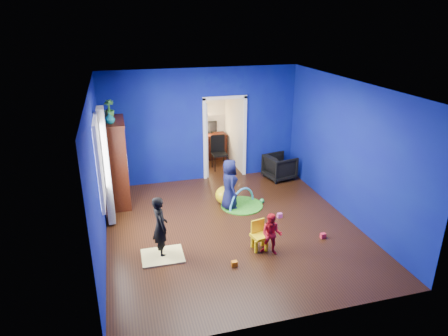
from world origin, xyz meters
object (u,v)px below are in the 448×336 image
object	(u,v)px
tv_armoire	(115,163)
kid_chair	(260,237)
hopper_ball	(224,195)
study_desk	(211,146)
folding_chair	(219,153)
vase	(110,118)
play_mat	(242,205)
child_black	(160,226)
armchair	(280,167)
crt_tv	(116,161)
child_navy	(229,184)
toddler_red	(272,234)

from	to	relation	value
tv_armoire	kid_chair	xyz separation A→B (m)	(2.49, -2.75, -0.73)
tv_armoire	hopper_ball	xyz separation A→B (m)	(2.37, -0.72, -0.77)
tv_armoire	study_desk	size ratio (longest dim) A/B	2.23
study_desk	folding_chair	world-z (taller)	folding_chair
vase	play_mat	size ratio (longest dim) A/B	0.24
child_black	vase	bearing A→B (deg)	7.13
armchair	study_desk	size ratio (longest dim) A/B	0.82
hopper_ball	folding_chair	world-z (taller)	folding_chair
child_black	hopper_ball	size ratio (longest dim) A/B	2.78
armchair	crt_tv	size ratio (longest dim) A/B	1.03
child_navy	folding_chair	xyz separation A→B (m)	(0.40, 2.41, -0.12)
vase	kid_chair	distance (m)	3.94
child_navy	crt_tv	world-z (taller)	crt_tv
folding_chair	study_desk	bearing A→B (deg)	90.00
toddler_red	play_mat	bearing A→B (deg)	117.96
toddler_red	tv_armoire	world-z (taller)	tv_armoire
crt_tv	folding_chair	distance (m)	3.18
child_navy	armchair	bearing A→B (deg)	-54.58
child_black	crt_tv	distance (m)	2.57
child_black	study_desk	xyz separation A→B (m)	(2.11, 4.83, -0.20)
toddler_red	armchair	bearing A→B (deg)	95.06
play_mat	folding_chair	xyz separation A→B (m)	(0.10, 2.40, 0.45)
folding_chair	toddler_red	bearing A→B (deg)	-92.35
crt_tv	play_mat	size ratio (longest dim) A/B	0.73
tv_armoire	toddler_red	bearing A→B (deg)	-48.18
toddler_red	kid_chair	distance (m)	0.29
hopper_ball	folding_chair	bearing A→B (deg)	78.15
play_mat	study_desk	xyz separation A→B (m)	(0.10, 3.36, 0.36)
child_black	armchair	bearing A→B (deg)	-62.65
child_black	child_navy	xyz separation A→B (m)	(1.71, 1.47, 0.00)
crt_tv	hopper_ball	world-z (taller)	crt_tv
toddler_red	folding_chair	size ratio (longest dim) A/B	0.87
vase	kid_chair	world-z (taller)	vase
kid_chair	play_mat	world-z (taller)	kid_chair
armchair	child_black	world-z (taller)	child_black
armchair	folding_chair	bearing A→B (deg)	38.98
hopper_ball	study_desk	distance (m)	3.16
child_black	hopper_ball	bearing A→B (deg)	-55.27
toddler_red	vase	xyz separation A→B (m)	(-2.64, 2.65, 1.67)
crt_tv	kid_chair	world-z (taller)	crt_tv
play_mat	folding_chair	distance (m)	2.45
play_mat	child_black	bearing A→B (deg)	-143.78
child_navy	folding_chair	bearing A→B (deg)	-10.62
tv_armoire	child_black	bearing A→B (deg)	-73.75
armchair	hopper_ball	xyz separation A→B (m)	(-1.82, -1.06, -0.12)
armchair	tv_armoire	bearing A→B (deg)	82.51
kid_chair	play_mat	xyz separation A→B (m)	(0.23, 1.79, -0.24)
hopper_ball	kid_chair	world-z (taller)	kid_chair
child_black	folding_chair	size ratio (longest dim) A/B	1.24
child_navy	study_desk	world-z (taller)	child_navy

